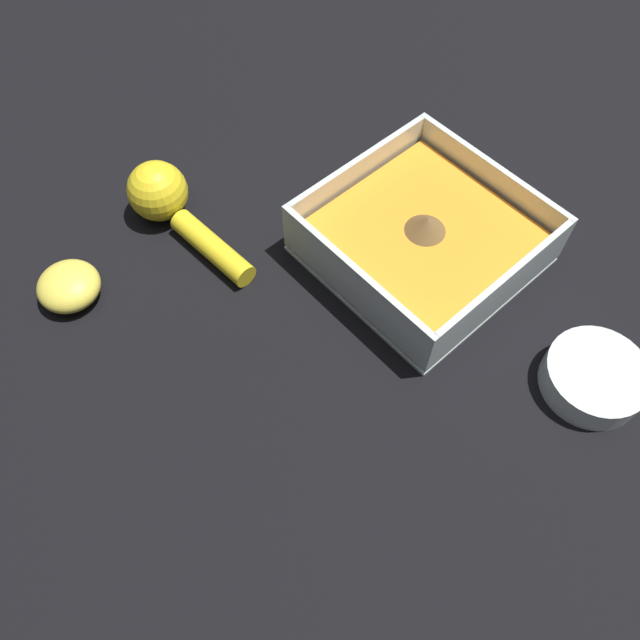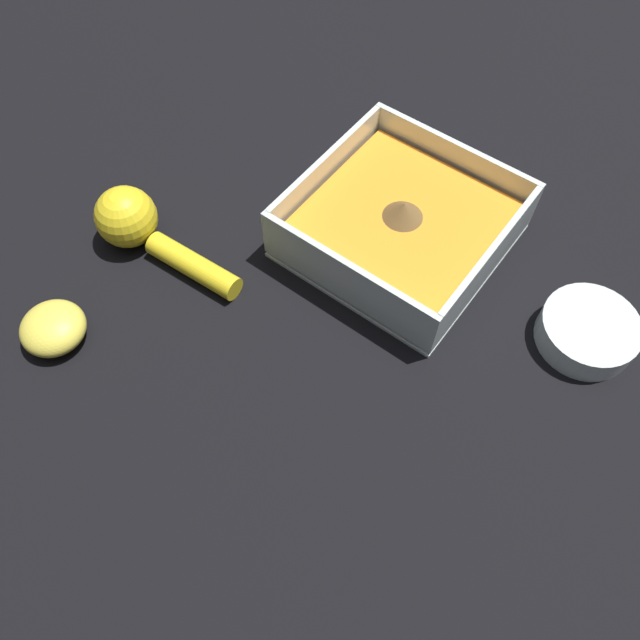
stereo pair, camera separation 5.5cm
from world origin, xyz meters
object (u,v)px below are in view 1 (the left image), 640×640
at_px(spice_bowl, 594,378).
at_px(lemon_squeezer, 169,203).
at_px(lemon_half, 69,286).
at_px(square_dish, 423,241).

distance_m(spice_bowl, lemon_squeezer, 0.44).
height_order(spice_bowl, lemon_squeezer, lemon_squeezer).
height_order(lemon_squeezer, lemon_half, lemon_squeezer).
bearing_deg(spice_bowl, square_dish, -178.14).
bearing_deg(square_dish, lemon_squeezer, -141.95).
bearing_deg(spice_bowl, lemon_half, -143.01).
xyz_separation_m(spice_bowl, lemon_squeezer, (-0.40, -0.17, 0.01)).
bearing_deg(square_dish, spice_bowl, 1.86).
relative_size(spice_bowl, lemon_squeezer, 0.54).
bearing_deg(lemon_squeezer, spice_bowl, -161.05).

